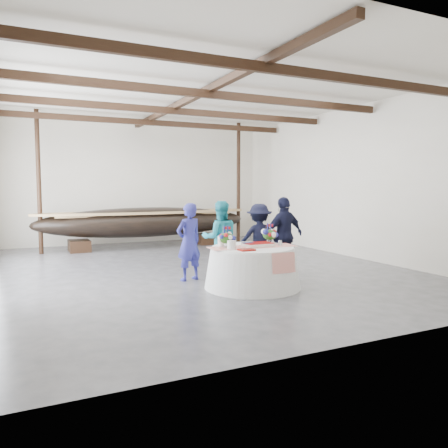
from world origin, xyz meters
name	(u,v)px	position (x,y,z in m)	size (l,w,h in m)	color
floor	(196,269)	(0.00, 0.00, 0.00)	(10.00, 12.00, 0.01)	#3D3D42
wall_back	(137,183)	(0.00, 6.00, 2.25)	(10.00, 0.02, 4.50)	silver
wall_front	(363,178)	(0.00, -6.00, 2.25)	(10.00, 0.02, 4.50)	silver
wall_right	(348,182)	(5.00, 0.00, 2.25)	(0.02, 12.00, 4.50)	silver
ceiling	(195,92)	(0.00, 0.00, 4.50)	(10.00, 12.00, 0.01)	white
pavilion_structure	(184,116)	(0.00, 0.77, 4.00)	(9.80, 11.76, 4.50)	black
longboat_display	(146,222)	(-0.11, 4.39, 0.89)	(7.46, 1.49, 1.40)	black
banquet_table	(252,267)	(0.31, -2.47, 0.43)	(2.02, 2.02, 0.87)	silver
tabletop_items	(248,239)	(0.26, -2.36, 1.01)	(1.91, 0.95, 0.40)	red
guest_woman_blue	(189,242)	(-0.65, -1.23, 0.88)	(0.64, 0.42, 1.76)	navy
guest_woman_teal	(220,238)	(0.23, -1.02, 0.89)	(0.87, 0.68, 1.79)	#22A1B3
guest_man_left	(259,238)	(1.25, -1.12, 0.85)	(1.10, 0.63, 1.71)	black
guest_man_right	(284,235)	(1.79, -1.42, 0.94)	(1.10, 0.46, 1.88)	black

